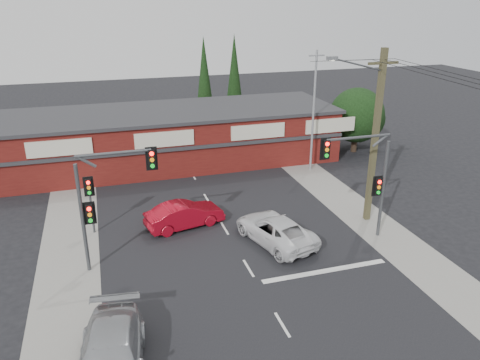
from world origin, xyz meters
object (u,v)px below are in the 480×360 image
object	(u,v)px
red_sedan	(185,215)
utility_pole	(374,133)
white_suv	(275,230)
shop_building	(170,136)
silver_suv	(111,359)

from	to	relation	value
red_sedan	utility_pole	bearing A→B (deg)	-114.91
white_suv	utility_pole	distance (m)	7.78
red_sedan	white_suv	bearing A→B (deg)	-139.46
white_suv	shop_building	world-z (taller)	shop_building
red_sedan	utility_pole	distance (m)	11.70
silver_suv	utility_pole	xyz separation A→B (m)	(15.11, 8.49, 4.58)
white_suv	utility_pole	world-z (taller)	utility_pole
silver_suv	utility_pole	world-z (taller)	utility_pole
white_suv	silver_suv	size ratio (longest dim) A/B	0.94
utility_pole	shop_building	bearing A→B (deg)	123.76
silver_suv	red_sedan	xyz separation A→B (m)	(4.62, 10.75, -0.07)
white_suv	red_sedan	world-z (taller)	red_sedan
white_suv	utility_pole	bearing A→B (deg)	173.29
white_suv	red_sedan	distance (m)	5.43
silver_suv	utility_pole	size ratio (longest dim) A/B	0.56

